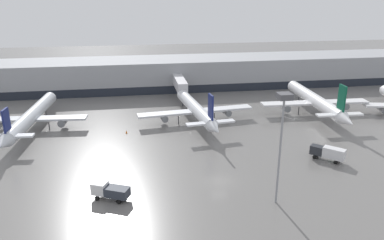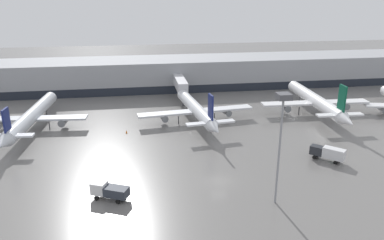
{
  "view_description": "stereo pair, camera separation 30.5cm",
  "coord_description": "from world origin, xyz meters",
  "px_view_note": "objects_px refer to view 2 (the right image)",
  "views": [
    {
      "loc": [
        -12.71,
        -51.84,
        28.9
      ],
      "look_at": [
        -1.04,
        21.53,
        3.0
      ],
      "focal_mm": 35.0,
      "sensor_mm": 36.0,
      "label": 1
    },
    {
      "loc": [
        -12.41,
        -51.89,
        28.9
      ],
      "look_at": [
        -1.04,
        21.53,
        3.0
      ],
      "focal_mm": 35.0,
      "sensor_mm": 36.0,
      "label": 2
    }
  ],
  "objects_px": {
    "parked_jet_0": "(31,116)",
    "parked_jet_1": "(316,101)",
    "traffic_cone_0": "(126,132)",
    "apron_light_mast_0": "(282,117)",
    "service_truck_0": "(328,153)",
    "parked_jet_3": "(196,109)",
    "service_truck_1": "(109,190)"
  },
  "relations": [
    {
      "from": "parked_jet_3",
      "to": "apron_light_mast_0",
      "type": "height_order",
      "value": "apron_light_mast_0"
    },
    {
      "from": "traffic_cone_0",
      "to": "apron_light_mast_0",
      "type": "bearing_deg",
      "value": -55.47
    },
    {
      "from": "parked_jet_1",
      "to": "service_truck_1",
      "type": "relative_size",
      "value": 6.16
    },
    {
      "from": "parked_jet_1",
      "to": "service_truck_0",
      "type": "height_order",
      "value": "parked_jet_1"
    },
    {
      "from": "service_truck_1",
      "to": "traffic_cone_0",
      "type": "relative_size",
      "value": 8.51
    },
    {
      "from": "service_truck_0",
      "to": "parked_jet_0",
      "type": "bearing_deg",
      "value": 20.85
    },
    {
      "from": "apron_light_mast_0",
      "to": "service_truck_1",
      "type": "bearing_deg",
      "value": 168.93
    },
    {
      "from": "traffic_cone_0",
      "to": "parked_jet_3",
      "type": "bearing_deg",
      "value": 17.04
    },
    {
      "from": "parked_jet_0",
      "to": "apron_light_mast_0",
      "type": "xyz_separation_m",
      "value": [
        41.67,
        -36.69,
        10.03
      ]
    },
    {
      "from": "parked_jet_1",
      "to": "traffic_cone_0",
      "type": "relative_size",
      "value": 52.41
    },
    {
      "from": "service_truck_1",
      "to": "apron_light_mast_0",
      "type": "relative_size",
      "value": 0.36
    },
    {
      "from": "apron_light_mast_0",
      "to": "parked_jet_0",
      "type": "bearing_deg",
      "value": 138.63
    },
    {
      "from": "parked_jet_1",
      "to": "parked_jet_3",
      "type": "height_order",
      "value": "parked_jet_1"
    },
    {
      "from": "parked_jet_3",
      "to": "traffic_cone_0",
      "type": "xyz_separation_m",
      "value": [
        -15.89,
        -4.87,
        -2.68
      ]
    },
    {
      "from": "traffic_cone_0",
      "to": "service_truck_1",
      "type": "bearing_deg",
      "value": -94.63
    },
    {
      "from": "service_truck_0",
      "to": "traffic_cone_0",
      "type": "xyz_separation_m",
      "value": [
        -35.68,
        19.23,
        -1.22
      ]
    },
    {
      "from": "service_truck_1",
      "to": "parked_jet_0",
      "type": "bearing_deg",
      "value": -35.29
    },
    {
      "from": "parked_jet_3",
      "to": "traffic_cone_0",
      "type": "distance_m",
      "value": 16.84
    },
    {
      "from": "parked_jet_0",
      "to": "traffic_cone_0",
      "type": "relative_size",
      "value": 52.92
    },
    {
      "from": "parked_jet_1",
      "to": "traffic_cone_0",
      "type": "height_order",
      "value": "parked_jet_1"
    },
    {
      "from": "parked_jet_1",
      "to": "parked_jet_3",
      "type": "distance_m",
      "value": 29.94
    },
    {
      "from": "service_truck_0",
      "to": "apron_light_mast_0",
      "type": "bearing_deg",
      "value": 84.57
    },
    {
      "from": "service_truck_0",
      "to": "service_truck_1",
      "type": "relative_size",
      "value": 0.93
    },
    {
      "from": "parked_jet_0",
      "to": "parked_jet_1",
      "type": "height_order",
      "value": "parked_jet_1"
    },
    {
      "from": "parked_jet_0",
      "to": "service_truck_0",
      "type": "distance_m",
      "value": 61.2
    },
    {
      "from": "service_truck_0",
      "to": "apron_light_mast_0",
      "type": "xyz_separation_m",
      "value": [
        -14.27,
        -11.89,
        11.43
      ]
    },
    {
      "from": "parked_jet_0",
      "to": "apron_light_mast_0",
      "type": "relative_size",
      "value": 2.22
    },
    {
      "from": "service_truck_1",
      "to": "parked_jet_1",
      "type": "bearing_deg",
      "value": -120.17
    },
    {
      "from": "traffic_cone_0",
      "to": "parked_jet_0",
      "type": "bearing_deg",
      "value": 164.63
    },
    {
      "from": "parked_jet_0",
      "to": "parked_jet_1",
      "type": "xyz_separation_m",
      "value": [
        66.04,
        0.93,
        0.3
      ]
    },
    {
      "from": "parked_jet_3",
      "to": "service_truck_1",
      "type": "height_order",
      "value": "parked_jet_3"
    },
    {
      "from": "parked_jet_0",
      "to": "apron_light_mast_0",
      "type": "bearing_deg",
      "value": -126.71
    }
  ]
}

